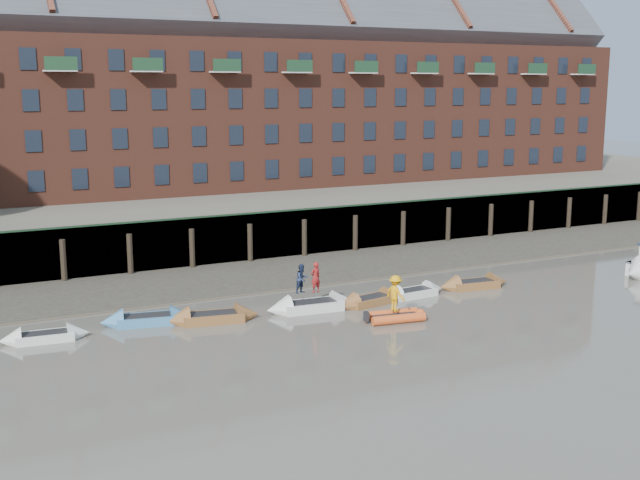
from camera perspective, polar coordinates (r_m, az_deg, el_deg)
ground at (r=36.28m, az=11.02°, el=-8.01°), size 220.00×220.00×0.00m
foreshore at (r=51.12m, az=-1.33°, el=-2.21°), size 110.00×8.00×0.50m
mud_band at (r=48.15m, az=0.40°, el=-3.04°), size 110.00×1.60×0.10m
river_wall at (r=54.70m, az=-3.30°, el=0.37°), size 110.00×1.23×3.30m
bank_terrace at (r=67.25m, az=-7.90°, el=2.29°), size 110.00×28.00×3.20m
apartment_terrace at (r=67.44m, az=-8.44°, el=11.87°), size 80.60×15.56×20.98m
rowboat_0 at (r=39.48m, az=-18.99°, el=-6.53°), size 4.13×1.55×1.17m
rowboat_1 at (r=40.82m, az=-12.19°, el=-5.55°), size 4.74×2.17×1.33m
rowboat_2 at (r=40.61m, az=-7.63°, el=-5.47°), size 4.86×2.14×1.36m
rowboat_3 at (r=42.23m, az=-0.59°, el=-4.70°), size 5.07×1.86×1.44m
rowboat_4 at (r=43.49m, az=3.61°, el=-4.31°), size 4.41×1.98×1.23m
rowboat_5 at (r=45.26m, az=6.63°, el=-3.76°), size 4.24×1.56×1.20m
rowboat_6 at (r=47.68m, az=10.89°, el=-3.10°), size 4.55×1.80×1.29m
rib_tender at (r=40.69m, az=5.52°, el=-5.41°), size 3.12×1.83×0.53m
person_rower_a at (r=41.88m, az=-0.32°, el=-2.67°), size 0.67×0.52×1.63m
person_rower_b at (r=41.76m, az=-1.29°, el=-2.77°), size 0.91×0.80×1.55m
person_rib_crew at (r=40.37m, az=5.38°, el=-3.79°), size 0.93×1.31×1.84m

